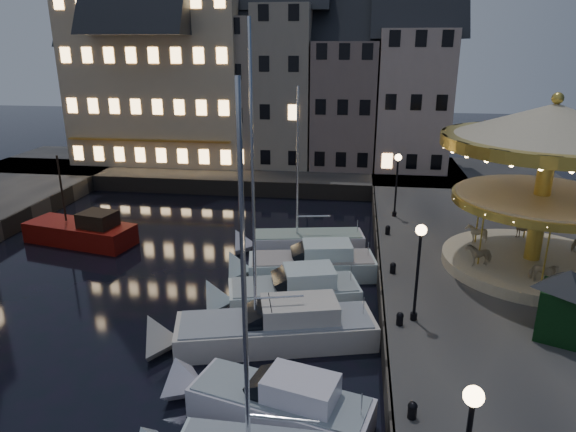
# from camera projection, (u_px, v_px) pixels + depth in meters

# --- Properties ---
(ground) EXTENTS (160.00, 160.00, 0.00)m
(ground) POSITION_uv_depth(u_px,v_px,m) (239.00, 347.00, 21.62)
(ground) COLOR black
(ground) RESTS_ON ground
(quay_east) EXTENTS (16.00, 56.00, 1.30)m
(quay_east) POSITION_uv_depth(u_px,v_px,m) (544.00, 289.00, 25.24)
(quay_east) COLOR #474442
(quay_east) RESTS_ON ground
(quay_north) EXTENTS (44.00, 12.00, 1.30)m
(quay_north) POSITION_uv_depth(u_px,v_px,m) (223.00, 171.00, 48.72)
(quay_north) COLOR #474442
(quay_north) RESTS_ON ground
(quaywall_e) EXTENTS (0.15, 44.00, 1.30)m
(quaywall_e) POSITION_uv_depth(u_px,v_px,m) (379.00, 280.00, 26.27)
(quaywall_e) COLOR #47423A
(quaywall_e) RESTS_ON ground
(quaywall_n) EXTENTS (48.00, 0.15, 1.30)m
(quaywall_n) POSITION_uv_depth(u_px,v_px,m) (228.00, 188.00, 42.83)
(quaywall_n) COLOR #47423A
(quaywall_n) RESTS_ON ground
(streetlamp_b) EXTENTS (0.44, 0.44, 4.17)m
(streetlamp_b) POSITION_uv_depth(u_px,v_px,m) (419.00, 259.00, 20.34)
(streetlamp_b) COLOR black
(streetlamp_b) RESTS_ON quay_east
(streetlamp_c) EXTENTS (0.44, 0.44, 4.17)m
(streetlamp_c) POSITION_uv_depth(u_px,v_px,m) (397.00, 176.00, 33.02)
(streetlamp_c) COLOR black
(streetlamp_c) RESTS_ON quay_east
(bollard_a) EXTENTS (0.30, 0.30, 0.57)m
(bollard_a) POSITION_uv_depth(u_px,v_px,m) (412.00, 409.00, 15.56)
(bollard_a) COLOR black
(bollard_a) RESTS_ON quay_east
(bollard_b) EXTENTS (0.30, 0.30, 0.57)m
(bollard_b) POSITION_uv_depth(u_px,v_px,m) (400.00, 318.00, 20.73)
(bollard_b) COLOR black
(bollard_b) RESTS_ON quay_east
(bollard_c) EXTENTS (0.30, 0.30, 0.57)m
(bollard_c) POSITION_uv_depth(u_px,v_px,m) (393.00, 267.00, 25.42)
(bollard_c) COLOR black
(bollard_c) RESTS_ON quay_east
(bollard_d) EXTENTS (0.30, 0.30, 0.57)m
(bollard_d) POSITION_uv_depth(u_px,v_px,m) (388.00, 230.00, 30.58)
(bollard_d) COLOR black
(bollard_d) RESTS_ON quay_east
(townhouse_na) EXTENTS (5.50, 8.00, 12.80)m
(townhouse_na) POSITION_uv_depth(u_px,v_px,m) (110.00, 91.00, 49.80)
(townhouse_na) COLOR tan
(townhouse_na) RESTS_ON quay_north
(townhouse_nb) EXTENTS (6.16, 8.00, 13.80)m
(townhouse_nb) POSITION_uv_depth(u_px,v_px,m) (163.00, 86.00, 48.94)
(townhouse_nb) COLOR slate
(townhouse_nb) RESTS_ON quay_north
(townhouse_nc) EXTENTS (6.82, 8.00, 14.80)m
(townhouse_nc) POSITION_uv_depth(u_px,v_px,m) (225.00, 81.00, 48.00)
(townhouse_nc) COLOR gray
(townhouse_nc) RESTS_ON quay_north
(townhouse_nd) EXTENTS (5.50, 8.00, 15.80)m
(townhouse_nd) POSITION_uv_depth(u_px,v_px,m) (286.00, 76.00, 47.10)
(townhouse_nd) COLOR gray
(townhouse_nd) RESTS_ON quay_north
(townhouse_ne) EXTENTS (6.16, 8.00, 12.80)m
(townhouse_ne) POSITION_uv_depth(u_px,v_px,m) (344.00, 93.00, 46.88)
(townhouse_ne) COLOR slate
(townhouse_ne) RESTS_ON quay_north
(townhouse_nf) EXTENTS (6.82, 8.00, 13.80)m
(townhouse_nf) POSITION_uv_depth(u_px,v_px,m) (412.00, 89.00, 45.94)
(townhouse_nf) COLOR #B29991
(townhouse_nf) RESTS_ON quay_north
(hotel_corner) EXTENTS (17.60, 9.00, 16.80)m
(hotel_corner) POSITION_uv_depth(u_px,v_px,m) (163.00, 70.00, 48.45)
(hotel_corner) COLOR beige
(hotel_corner) RESTS_ON quay_north
(motorboat_b) EXTENTS (7.21, 3.66, 2.15)m
(motorboat_b) POSITION_uv_depth(u_px,v_px,m) (269.00, 403.00, 17.29)
(motorboat_b) COLOR silver
(motorboat_b) RESTS_ON ground
(motorboat_c) EXTENTS (9.44, 4.60, 12.55)m
(motorboat_c) POSITION_uv_depth(u_px,v_px,m) (267.00, 330.00, 21.64)
(motorboat_c) COLOR beige
(motorboat_c) RESTS_ON ground
(motorboat_d) EXTENTS (7.36, 4.11, 2.15)m
(motorboat_d) POSITION_uv_depth(u_px,v_px,m) (285.00, 294.00, 24.80)
(motorboat_d) COLOR silver
(motorboat_d) RESTS_ON ground
(motorboat_e) EXTENTS (7.96, 3.59, 2.15)m
(motorboat_e) POSITION_uv_depth(u_px,v_px,m) (304.00, 266.00, 27.94)
(motorboat_e) COLOR silver
(motorboat_e) RESTS_ON ground
(motorboat_f) EXTENTS (7.84, 3.26, 10.36)m
(motorboat_f) POSITION_uv_depth(u_px,v_px,m) (299.00, 243.00, 31.46)
(motorboat_f) COLOR silver
(motorboat_f) RESTS_ON ground
(red_fishing_boat) EXTENTS (7.40, 3.83, 5.81)m
(red_fishing_boat) POSITION_uv_depth(u_px,v_px,m) (82.00, 233.00, 32.63)
(red_fishing_boat) COLOR maroon
(red_fishing_boat) RESTS_ON ground
(carousel) EXTENTS (9.99, 9.99, 8.74)m
(carousel) POSITION_uv_depth(u_px,v_px,m) (548.00, 157.00, 24.22)
(carousel) COLOR #C6B38F
(carousel) RESTS_ON quay_east
(ticket_kiosk) EXTENTS (2.76, 2.76, 3.23)m
(ticket_kiosk) POSITION_uv_depth(u_px,v_px,m) (567.00, 293.00, 19.35)
(ticket_kiosk) COLOR black
(ticket_kiosk) RESTS_ON quay_east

